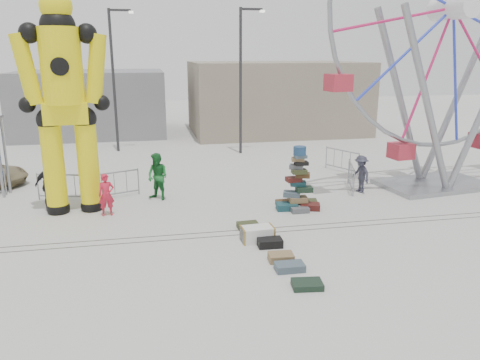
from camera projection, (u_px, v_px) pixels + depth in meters
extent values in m
plane|color=#9E9E99|center=(228.00, 243.00, 14.29)|extent=(90.00, 90.00, 0.00)
cube|color=#47443F|center=(225.00, 236.00, 14.86)|extent=(40.00, 0.04, 0.01)
cube|color=#47443F|center=(223.00, 231.00, 15.24)|extent=(40.00, 0.04, 0.01)
cube|color=gray|center=(276.00, 97.00, 33.88)|extent=(12.00, 8.00, 5.00)
cube|color=gray|center=(93.00, 102.00, 33.40)|extent=(10.00, 8.00, 4.40)
cylinder|color=#2D2D30|center=(241.00, 83.00, 26.10)|extent=(0.16, 0.16, 8.00)
cube|color=#2D2D30|center=(251.00, 9.00, 25.19)|extent=(1.20, 0.15, 0.12)
cube|color=silver|center=(262.00, 11.00, 25.33)|extent=(0.25, 0.25, 0.12)
cylinder|color=#2D2D30|center=(114.00, 82.00, 26.68)|extent=(0.16, 0.16, 8.00)
cube|color=#2D2D30|center=(120.00, 10.00, 25.77)|extent=(1.20, 0.15, 0.12)
cube|color=silver|center=(131.00, 12.00, 25.91)|extent=(0.25, 0.25, 0.12)
cube|color=#19434B|center=(287.00, 206.00, 17.32)|extent=(0.82, 0.61, 0.25)
cube|color=#4B1714|center=(310.00, 206.00, 17.35)|extent=(0.83, 0.69, 0.23)
cube|color=#462D16|center=(285.00, 203.00, 17.79)|extent=(0.69, 0.49, 0.21)
cube|color=#353C1E|center=(308.00, 202.00, 17.81)|extent=(0.78, 0.63, 0.23)
cube|color=#57595F|center=(300.00, 210.00, 17.07)|extent=(0.65, 0.44, 0.19)
cube|color=black|center=(296.00, 201.00, 17.99)|extent=(0.72, 0.58, 0.21)
cube|color=olive|center=(298.00, 199.00, 17.41)|extent=(0.70, 0.51, 0.21)
cube|color=#465864|center=(292.00, 194.00, 17.38)|extent=(0.72, 0.61, 0.19)
cube|color=black|center=(304.00, 189.00, 17.30)|extent=(0.61, 0.43, 0.19)
cube|color=#19434B|center=(298.00, 183.00, 17.40)|extent=(0.64, 0.50, 0.17)
cube|color=#4B1714|center=(294.00, 179.00, 17.30)|extent=(0.59, 0.43, 0.17)
cube|color=#462D16|center=(303.00, 175.00, 17.22)|extent=(0.61, 0.51, 0.17)
cube|color=#353C1E|center=(299.00, 171.00, 17.08)|extent=(0.56, 0.39, 0.15)
cube|color=#57595F|center=(296.00, 167.00, 17.16)|extent=(0.59, 0.50, 0.15)
cube|color=black|center=(301.00, 163.00, 17.05)|extent=(0.49, 0.34, 0.13)
cube|color=olive|center=(298.00, 159.00, 17.06)|extent=(0.52, 0.41, 0.13)
cube|color=#465864|center=(300.00, 156.00, 16.95)|extent=(0.44, 0.29, 0.11)
cylinder|color=navy|center=(300.00, 151.00, 16.93)|extent=(0.46, 0.46, 0.31)
sphere|color=black|center=(58.00, 208.00, 17.00)|extent=(0.81, 0.81, 0.81)
cylinder|color=yellow|center=(54.00, 167.00, 16.60)|extent=(0.74, 0.74, 3.39)
sphere|color=black|center=(49.00, 120.00, 16.15)|extent=(0.85, 0.85, 0.85)
sphere|color=black|center=(92.00, 206.00, 17.31)|extent=(0.81, 0.81, 0.81)
cylinder|color=yellow|center=(88.00, 165.00, 16.90)|extent=(0.74, 0.74, 3.39)
sphere|color=black|center=(84.00, 118.00, 16.45)|extent=(0.85, 0.85, 0.85)
cube|color=yellow|center=(66.00, 113.00, 16.25)|extent=(1.54, 0.96, 0.74)
cylinder|color=yellow|center=(62.00, 66.00, 15.83)|extent=(1.38, 1.38, 2.55)
sphere|color=black|center=(58.00, 27.00, 15.49)|extent=(1.17, 1.17, 1.17)
sphere|color=yellow|center=(56.00, 6.00, 15.33)|extent=(1.06, 1.06, 1.06)
sphere|color=black|center=(29.00, 33.00, 15.31)|extent=(0.68, 0.68, 0.68)
cylinder|color=yellow|center=(26.00, 70.00, 15.57)|extent=(0.91, 0.62, 2.39)
sphere|color=black|center=(27.00, 105.00, 15.85)|extent=(0.55, 0.55, 0.55)
sphere|color=black|center=(87.00, 34.00, 15.78)|extent=(0.68, 0.68, 0.68)
cylinder|color=yellow|center=(96.00, 69.00, 16.14)|extent=(0.91, 0.62, 2.39)
sphere|color=black|center=(102.00, 103.00, 16.48)|extent=(0.55, 0.55, 0.55)
cube|color=gray|center=(433.00, 184.00, 20.37)|extent=(4.91, 3.32, 0.18)
cylinder|color=gray|center=(427.00, 105.00, 18.22)|extent=(3.20, 0.68, 7.45)
cylinder|color=gray|center=(401.00, 101.00, 19.73)|extent=(3.20, 0.68, 7.45)
cylinder|color=gray|center=(457.00, 99.00, 20.63)|extent=(3.20, 0.68, 7.45)
cylinder|color=white|center=(453.00, 8.00, 18.46)|extent=(1.17, 2.12, 0.92)
torus|color=gray|center=(453.00, 8.00, 18.46)|extent=(11.14, 1.61, 11.21)
cube|color=#A72334|center=(437.00, 155.00, 20.03)|extent=(0.93, 0.93, 0.64)
cylinder|color=gray|center=(2.00, 157.00, 18.72)|extent=(0.11, 0.11, 3.19)
cube|color=silver|center=(257.00, 234.00, 14.41)|extent=(1.01, 0.62, 0.46)
cube|color=#353C1E|center=(248.00, 226.00, 15.50)|extent=(0.72, 0.55, 0.19)
cube|color=#57595F|center=(259.00, 235.00, 14.67)|extent=(0.70, 0.58, 0.21)
cube|color=black|center=(270.00, 243.00, 14.03)|extent=(0.75, 0.51, 0.25)
cube|color=olive|center=(281.00, 257.00, 13.06)|extent=(0.73, 0.54, 0.22)
cube|color=#465864|center=(290.00, 267.00, 12.49)|extent=(0.79, 0.48, 0.20)
cube|color=black|center=(307.00, 284.00, 11.59)|extent=(0.81, 0.62, 0.16)
imported|color=red|center=(106.00, 195.00, 16.57)|extent=(0.61, 0.46, 1.53)
imported|color=#196427|center=(158.00, 177.00, 18.33)|extent=(1.14, 1.13, 1.86)
imported|color=black|center=(50.00, 186.00, 17.02)|extent=(1.20, 0.79, 1.90)
imported|color=#2A2B38|center=(361.00, 174.00, 19.37)|extent=(0.78, 1.10, 1.55)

